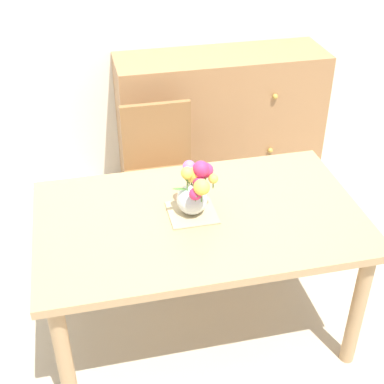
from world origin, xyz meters
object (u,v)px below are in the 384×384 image
at_px(dresser, 220,124).
at_px(dining_table, 200,231).
at_px(chair_far, 160,169).
at_px(flower_vase, 195,189).

bearing_deg(dresser, dining_table, -109.20).
relative_size(chair_far, dresser, 0.64).
height_order(dresser, flower_vase, same).
relative_size(dining_table, chair_far, 1.69).
relative_size(chair_far, flower_vase, 3.45).
height_order(chair_far, flower_vase, flower_vase).
xyz_separation_m(chair_far, flower_vase, (0.03, -0.78, 0.35)).
xyz_separation_m(dining_table, dresser, (0.46, 1.33, -0.14)).
bearing_deg(chair_far, flower_vase, 92.47).
xyz_separation_m(dining_table, chair_far, (-0.05, 0.80, -0.12)).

